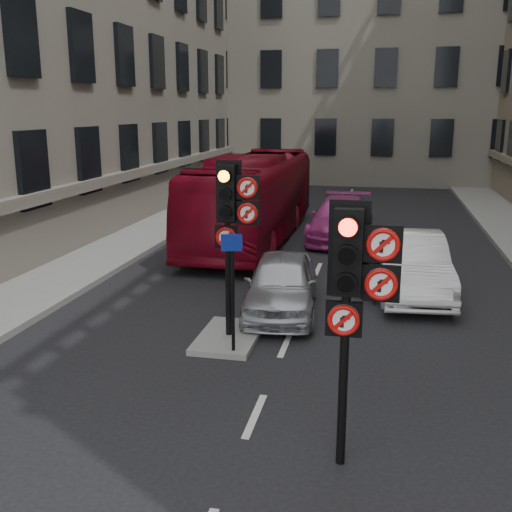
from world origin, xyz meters
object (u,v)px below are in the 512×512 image
at_px(motorcycle, 376,278).
at_px(signal_far, 232,212).
at_px(car_pink, 341,219).
at_px(car_silver, 281,283).
at_px(signal_near, 354,281).
at_px(info_sign, 232,276).
at_px(car_white, 411,264).
at_px(motorcyclist, 369,263).
at_px(bus_red, 254,197).

bearing_deg(motorcycle, signal_far, -126.68).
bearing_deg(motorcycle, car_pink, 102.72).
height_order(signal_far, car_silver, signal_far).
bearing_deg(signal_near, info_sign, 126.82).
relative_size(car_white, car_pink, 0.92).
xyz_separation_m(signal_far, motorcyclist, (2.64, 3.50, -1.79)).
height_order(car_pink, motorcycle, car_pink).
bearing_deg(motorcycle, bus_red, 127.52).
xyz_separation_m(signal_far, info_sign, (0.21, -0.81, -1.09)).
relative_size(car_pink, info_sign, 2.24).
xyz_separation_m(car_silver, bus_red, (-2.34, 7.76, 0.86)).
xyz_separation_m(car_pink, bus_red, (-3.12, -0.72, 0.80)).
relative_size(signal_far, info_sign, 1.55).
distance_m(signal_near, signal_far, 4.77).
distance_m(bus_red, info_sign, 10.74).
bearing_deg(car_silver, signal_near, -77.68).
height_order(motorcycle, info_sign, info_sign).
distance_m(car_pink, info_sign, 11.40).
distance_m(car_silver, car_pink, 8.51).
distance_m(signal_far, bus_red, 9.97).
relative_size(car_silver, motorcycle, 2.44).
distance_m(car_white, car_pink, 6.74).
relative_size(signal_far, bus_red, 0.32).
bearing_deg(motorcyclist, signal_far, 42.65).
xyz_separation_m(motorcycle, motorcyclist, (-0.19, -0.11, 0.41)).
bearing_deg(signal_far, car_white, 48.13).
distance_m(car_pink, motorcycle, 7.02).
xyz_separation_m(car_pink, info_sign, (-1.25, -11.30, 0.86)).
bearing_deg(signal_far, motorcycle, 51.87).
relative_size(car_pink, motorcyclist, 2.85).
relative_size(signal_far, car_white, 0.76).
height_order(bus_red, motorcyclist, bus_red).
bearing_deg(signal_far, signal_near, -56.98).
bearing_deg(signal_near, car_silver, 107.74).
bearing_deg(signal_near, signal_far, 123.02).
relative_size(signal_near, bus_red, 0.32).
xyz_separation_m(signal_near, info_sign, (-2.39, 3.19, -0.97)).
bearing_deg(info_sign, car_silver, 65.60).
bearing_deg(car_silver, car_pink, 79.31).
bearing_deg(motorcycle, car_white, 32.32).
height_order(car_pink, info_sign, info_sign).
xyz_separation_m(signal_near, bus_red, (-4.26, 13.77, -1.03)).
bearing_deg(car_silver, motorcyclist, 31.79).
xyz_separation_m(bus_red, motorcyclist, (4.30, -6.27, -0.64)).
distance_m(signal_near, car_white, 8.39).
xyz_separation_m(signal_near, car_pink, (-1.14, 14.48, -1.83)).
height_order(signal_far, info_sign, signal_far).
bearing_deg(car_pink, car_silver, -93.32).
bearing_deg(bus_red, info_sign, -79.57).
bearing_deg(info_sign, bus_red, 84.98).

